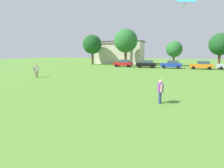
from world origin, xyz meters
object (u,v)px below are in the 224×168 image
(parked_car_black_1, at_px, (147,64))
(tree_far_left, at_px, (92,45))
(adult_bystander, at_px, (160,89))
(bystander_near_trees, at_px, (36,70))
(tree_left, at_px, (126,41))
(parked_car_blue_2, at_px, (172,64))
(parked_car_red_0, at_px, (124,63))
(parked_car_orange_3, at_px, (202,65))
(tree_right, at_px, (221,44))
(tree_center, at_px, (174,49))

(parked_car_black_1, bearing_deg, tree_far_left, -18.85)
(adult_bystander, bearing_deg, parked_car_black_1, 175.28)
(bystander_near_trees, relative_size, tree_left, 0.19)
(parked_car_blue_2, bearing_deg, parked_car_red_0, -1.21)
(adult_bystander, distance_m, parked_car_orange_3, 29.52)
(tree_left, relative_size, tree_right, 1.22)
(parked_car_orange_3, bearing_deg, adult_bystander, 80.37)
(bystander_near_trees, bearing_deg, parked_car_orange_3, 150.41)
(adult_bystander, distance_m, tree_far_left, 41.55)
(parked_car_red_0, relative_size, tree_far_left, 0.52)
(bystander_near_trees, xyz_separation_m, parked_car_orange_3, (22.23, 21.87, -0.19))
(parked_car_red_0, height_order, tree_right, tree_right)
(tree_left, relative_size, tree_center, 1.51)
(bystander_near_trees, bearing_deg, parked_car_blue_2, 159.17)
(tree_center, bearing_deg, parked_car_blue_2, -90.20)
(adult_bystander, height_order, parked_car_orange_3, parked_car_orange_3)
(tree_far_left, xyz_separation_m, tree_center, (21.75, 2.12, -1.39))
(adult_bystander, xyz_separation_m, parked_car_black_1, (-6.25, 28.97, -0.09))
(bystander_near_trees, relative_size, tree_center, 0.29)
(tree_far_left, bearing_deg, tree_center, 5.57)
(tree_right, bearing_deg, bystander_near_trees, -132.83)
(bystander_near_trees, height_order, parked_car_red_0, bystander_near_trees)
(bystander_near_trees, distance_m, tree_right, 38.86)
(parked_car_blue_2, bearing_deg, tree_right, -147.29)
(tree_far_left, bearing_deg, parked_car_orange_3, -11.18)
(tree_left, bearing_deg, parked_car_red_0, -78.90)
(parked_car_black_1, relative_size, tree_center, 0.70)
(tree_right, bearing_deg, tree_far_left, -178.15)
(parked_car_black_1, bearing_deg, parked_car_blue_2, -177.14)
(bystander_near_trees, height_order, tree_right, tree_right)
(tree_far_left, relative_size, tree_right, 1.07)
(bystander_near_trees, bearing_deg, tree_center, 166.72)
(parked_car_black_1, xyz_separation_m, tree_far_left, (-16.37, 5.59, 4.69))
(parked_car_orange_3, relative_size, tree_far_left, 0.52)
(parked_car_black_1, distance_m, tree_center, 9.97)
(parked_car_blue_2, bearing_deg, tree_center, -90.20)
(parked_car_blue_2, bearing_deg, parked_car_orange_3, 178.76)
(parked_car_black_1, xyz_separation_m, parked_car_blue_2, (5.36, 0.27, 0.00))
(parked_car_red_0, bearing_deg, bystander_near_trees, 76.12)
(parked_car_blue_2, xyz_separation_m, parked_car_orange_3, (5.83, -0.13, 0.00))
(adult_bystander, xyz_separation_m, bystander_near_trees, (-17.29, 7.24, 0.10))
(bystander_near_trees, xyz_separation_m, parked_car_black_1, (11.04, 21.72, -0.19))
(adult_bystander, xyz_separation_m, parked_car_orange_3, (4.94, 29.11, -0.09))
(tree_far_left, height_order, tree_right, tree_far_left)
(bystander_near_trees, distance_m, parked_car_red_0, 22.89)
(parked_car_red_0, relative_size, parked_car_blue_2, 1.00)
(bystander_near_trees, relative_size, parked_car_blue_2, 0.41)
(tree_left, bearing_deg, parked_car_orange_3, -15.02)
(tree_far_left, bearing_deg, parked_car_black_1, -18.85)
(parked_car_black_1, xyz_separation_m, tree_right, (15.23, 6.61, 4.31))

